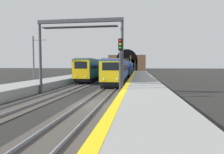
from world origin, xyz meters
The scene contains 13 objects.
ground_plane centered at (0.00, 0.00, 0.00)m, with size 320.00×320.00×0.00m, color black.
platform_right centered at (0.00, -4.11, 0.47)m, with size 112.00×4.11×0.94m, color gray.
platform_right_edge_strip centered at (0.00, -2.30, 0.94)m, with size 112.00×0.50×0.01m, color yellow.
track_main_line centered at (0.00, 0.00, 0.04)m, with size 160.00×2.88×0.21m.
track_adjacent_line centered at (0.00, 5.05, 0.04)m, with size 160.00×3.17×0.21m.
train_main_approaching centered at (37.42, 0.00, 2.22)m, with size 58.32×3.25×4.80m.
train_adjacent_platform centered at (33.74, 5.05, 2.35)m, with size 41.26×2.88×4.11m.
railway_signal_near centered at (2.82, -1.90, 3.24)m, with size 0.39×0.38×5.36m.
railway_signal_mid centered at (24.70, -1.90, 3.11)m, with size 0.39×0.38×5.13m.
railway_signal_far centered at (74.85, -1.90, 3.14)m, with size 0.39×0.38×5.39m.
overhead_signal_gantry centered at (5.01, 2.53, 5.82)m, with size 0.70×9.03×7.73m.
tunnel_portal centered at (84.75, 2.53, 4.17)m, with size 2.90×19.37×11.22m.
catenary_mast_near centered at (11.62, 11.57, 3.72)m, with size 0.22×2.14×7.22m.
Camera 1 is at (-13.81, -3.48, 3.04)m, focal length 30.06 mm.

